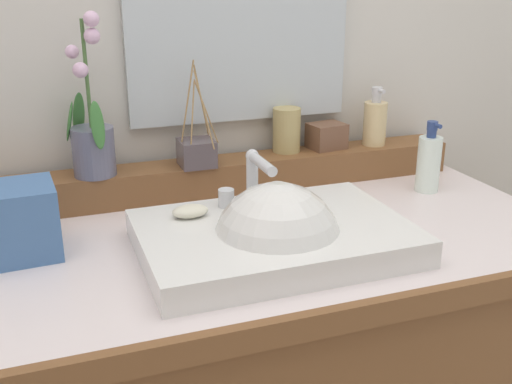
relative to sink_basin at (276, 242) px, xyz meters
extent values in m
cube|color=silver|center=(-0.02, 0.10, -0.04)|extent=(1.31, 0.65, 0.04)
cube|color=brown|center=(-0.02, -0.23, -0.04)|extent=(1.31, 0.02, 0.04)
cube|color=brown|center=(-0.02, 0.36, 0.02)|extent=(1.23, 0.10, 0.08)
cube|color=white|center=(0.00, 0.01, 0.01)|extent=(0.50, 0.34, 0.05)
sphere|color=white|center=(0.00, -0.01, 0.00)|extent=(0.24, 0.24, 0.24)
cylinder|color=silver|center=(0.00, 0.13, 0.08)|extent=(0.02, 0.02, 0.10)
cylinder|color=silver|center=(0.00, 0.07, 0.13)|extent=(0.02, 0.11, 0.02)
sphere|color=silver|center=(0.00, 0.13, 0.13)|extent=(0.03, 0.03, 0.03)
cylinder|color=silver|center=(-0.05, 0.13, 0.05)|extent=(0.03, 0.03, 0.04)
cylinder|color=silver|center=(0.06, 0.13, 0.05)|extent=(0.03, 0.03, 0.04)
ellipsoid|color=beige|center=(-0.14, 0.10, 0.04)|extent=(0.07, 0.04, 0.02)
cylinder|color=slate|center=(-0.28, 0.35, 0.11)|extent=(0.09, 0.09, 0.11)
cylinder|color=tan|center=(-0.28, 0.35, 0.16)|extent=(0.08, 0.08, 0.01)
cylinder|color=#476B38|center=(-0.28, 0.35, 0.27)|extent=(0.01, 0.01, 0.22)
ellipsoid|color=#387033|center=(-0.28, 0.30, 0.18)|extent=(0.03, 0.03, 0.10)
ellipsoid|color=#387033|center=(-0.31, 0.40, 0.18)|extent=(0.04, 0.04, 0.11)
ellipsoid|color=#387033|center=(-0.33, 0.36, 0.18)|extent=(0.03, 0.03, 0.09)
sphere|color=silver|center=(-0.30, 0.34, 0.28)|extent=(0.03, 0.03, 0.03)
sphere|color=silver|center=(-0.31, 0.37, 0.32)|extent=(0.03, 0.03, 0.03)
sphere|color=silver|center=(-0.27, 0.33, 0.35)|extent=(0.03, 0.03, 0.03)
sphere|color=silver|center=(-0.27, 0.33, 0.39)|extent=(0.03, 0.03, 0.03)
cylinder|color=#DDC289|center=(0.41, 0.36, 0.11)|extent=(0.06, 0.06, 0.11)
cylinder|color=silver|center=(0.41, 0.36, 0.17)|extent=(0.02, 0.02, 0.02)
cylinder|color=silver|center=(0.41, 0.36, 0.19)|extent=(0.03, 0.03, 0.02)
cylinder|color=silver|center=(0.41, 0.35, 0.20)|extent=(0.01, 0.03, 0.01)
cylinder|color=tan|center=(0.18, 0.38, 0.11)|extent=(0.07, 0.07, 0.11)
cube|color=#53484C|center=(-0.06, 0.34, 0.09)|extent=(0.08, 0.08, 0.06)
cylinder|color=#9E7A4C|center=(-0.03, 0.34, 0.18)|extent=(0.05, 0.01, 0.15)
cylinder|color=#9E7A4C|center=(-0.04, 0.37, 0.19)|extent=(0.05, 0.06, 0.18)
cylinder|color=#9E7A4C|center=(-0.07, 0.36, 0.20)|extent=(0.03, 0.04, 0.19)
cylinder|color=#9E7A4C|center=(-0.08, 0.34, 0.20)|extent=(0.04, 0.01, 0.19)
cylinder|color=#9E7A4C|center=(-0.07, 0.32, 0.18)|extent=(0.02, 0.04, 0.14)
cylinder|color=#9E7A4C|center=(-0.05, 0.31, 0.19)|extent=(0.03, 0.06, 0.17)
cube|color=brown|center=(0.28, 0.37, 0.09)|extent=(0.10, 0.08, 0.06)
cylinder|color=white|center=(0.47, 0.20, 0.04)|extent=(0.06, 0.06, 0.13)
cylinder|color=navy|center=(0.47, 0.20, 0.12)|extent=(0.02, 0.02, 0.02)
cylinder|color=navy|center=(0.47, 0.20, 0.14)|extent=(0.02, 0.02, 0.02)
cylinder|color=navy|center=(0.47, 0.18, 0.14)|extent=(0.01, 0.03, 0.01)
cube|color=#42699F|center=(-0.44, 0.15, 0.05)|extent=(0.14, 0.14, 0.13)
cube|color=silver|center=(0.07, 0.42, 0.39)|extent=(0.54, 0.02, 0.51)
camera|label=1|loc=(-0.39, -0.96, 0.47)|focal=42.96mm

